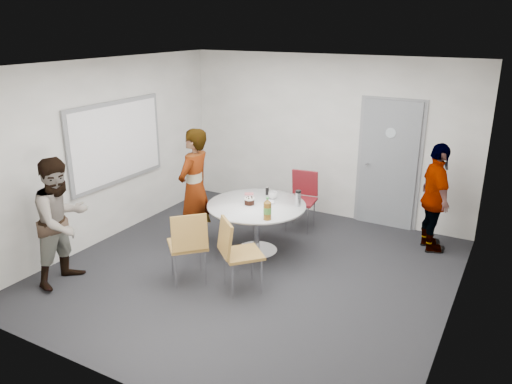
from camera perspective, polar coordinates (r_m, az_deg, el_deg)
The scene contains 15 objects.
floor at distance 6.80m, azimuth -0.47°, elevation -9.02°, with size 5.00×5.00×0.00m, color black.
ceiling at distance 6.03m, azimuth -0.54°, elevation 14.29°, with size 5.00×5.00×0.00m, color silver.
wall_back at distance 8.48m, azimuth 7.92°, elevation 6.23°, with size 5.00×5.00×0.00m, color beige.
wall_left at distance 7.78m, azimuth -16.77°, elevation 4.46°, with size 5.00×5.00×0.00m, color beige.
wall_right at distance 5.56m, azimuth 22.54°, elevation -1.90°, with size 5.00×5.00×0.00m, color beige.
wall_front at distance 4.43m, azimuth -16.79°, elevation -6.46°, with size 5.00×5.00×0.00m, color beige.
door at distance 8.22m, azimuth 14.92°, elevation 3.03°, with size 1.02×0.17×2.12m.
whiteboard at distance 7.87m, azimuth -15.61°, elevation 5.47°, with size 0.04×1.90×1.25m.
table at distance 7.08m, azimuth 0.23°, elevation -2.22°, with size 1.40×1.40×1.04m.
chair_near_left at distance 6.30m, azimuth -7.73°, elevation -5.52°, with size 0.68×0.68×0.98m.
chair_near_right at distance 6.10m, azimuth -2.44°, elevation -6.39°, with size 0.66×0.66×0.95m.
chair_far at distance 8.02m, azimuth 5.35°, elevation -0.20°, with size 0.50×0.53×0.93m.
person_main at distance 7.34m, azimuth -7.04°, elevation 0.47°, with size 0.64×0.42×1.76m, color #A5C6EA.
person_left at distance 6.69m, azimuth -21.29°, elevation -3.14°, with size 0.80×0.62×1.65m, color white.
person_right at distance 7.56m, azimuth 19.81°, elevation -0.64°, with size 0.94×0.39×1.60m, color black.
Camera 1 is at (2.97, -5.22, 3.19)m, focal length 35.00 mm.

